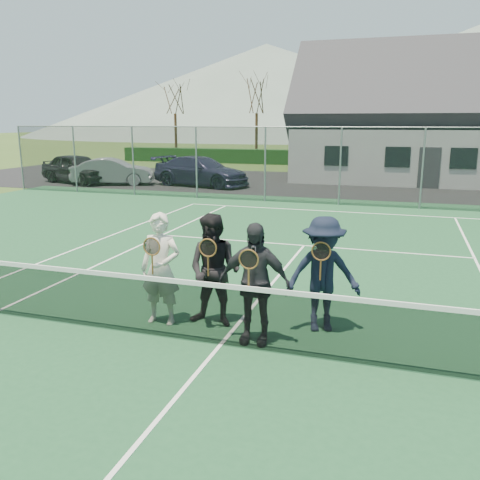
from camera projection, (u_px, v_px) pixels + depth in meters
The scene contains 19 objects.
ground at pixel (355, 186), 25.94m from camera, with size 220.00×220.00×0.00m, color #334E1B.
court_surface at pixel (221, 346), 7.40m from camera, with size 30.00×30.00×0.02m, color #1C4C2B.
tarmac_carpark at pixel (279, 183), 27.13m from camera, with size 40.00×12.00×0.01m, color black.
hedge_row at pixel (371, 159), 36.93m from camera, with size 40.00×1.20×1.10m, color black.
hill_west at pixel (266, 92), 100.87m from camera, with size 110.00×110.00×18.00m, color slate.
car_a at pixel (77, 168), 26.97m from camera, with size 1.83×4.55×1.55m, color black.
car_b at pixel (113, 172), 26.22m from camera, with size 1.44×4.13×1.36m, color gray.
car_c at pixel (201, 171), 25.74m from camera, with size 2.08×5.11×1.48m, color #1C1B37.
court_markings at pixel (221, 345), 7.40m from camera, with size 11.03×23.83×0.01m.
tennis_net at pixel (220, 312), 7.28m from camera, with size 11.68×0.08×1.10m.
perimeter_fence at pixel (340, 166), 19.57m from camera, with size 30.07×0.07×3.02m.
clubhouse at pixel (441, 107), 27.54m from camera, with size 15.60×8.20×7.70m.
tree_a at pixel (175, 89), 41.46m from camera, with size 3.20×3.20×7.77m.
tree_b at pixel (257, 87), 39.36m from camera, with size 3.20×3.20×7.77m.
tree_c at pixel (405, 84), 36.07m from camera, with size 3.20×3.20×7.77m.
player_a at pixel (161, 269), 8.05m from camera, with size 0.68×0.51×1.80m.
player_b at pixel (215, 270), 7.97m from camera, with size 0.90×0.71×1.80m.
player_c at pixel (254, 283), 7.33m from camera, with size 1.08×0.53×1.80m.
player_d at pixel (323, 274), 7.76m from camera, with size 1.32×1.02×1.80m.
Camera 1 is at (2.38, -6.44, 3.20)m, focal length 38.00 mm.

